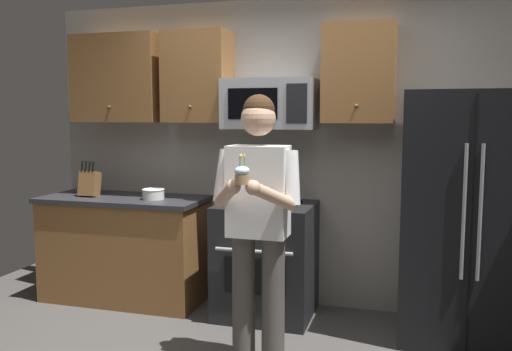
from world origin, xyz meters
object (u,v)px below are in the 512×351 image
microwave (270,104)px  refrigerator (466,217)px  oven_range (266,260)px  knife_block (90,183)px  cupcake (242,175)px  person (258,215)px  bowl_large_white (153,194)px

microwave → refrigerator: (1.50, -0.16, -0.82)m
refrigerator → microwave: bearing=174.0°
oven_range → refrigerator: bearing=-1.5°
knife_block → cupcake: cupcake is taller
microwave → person: microwave is taller
bowl_large_white → cupcake: size_ratio=1.10×
oven_range → refrigerator: size_ratio=0.52×
bowl_large_white → refrigerator: bearing=-0.3°
microwave → cupcake: bearing=-82.2°
microwave → bowl_large_white: (-0.99, -0.15, -0.75)m
refrigerator → bowl_large_white: (-2.49, 0.01, 0.07)m
oven_range → cupcake: 1.47m
oven_range → bowl_large_white: size_ratio=4.88×
oven_range → microwave: 1.26m
oven_range → refrigerator: 1.56m
person → cupcake: bearing=-90.0°
knife_block → bowl_large_white: 0.62m
microwave → knife_block: size_ratio=2.31×
oven_range → knife_block: (-1.60, -0.03, 0.57)m
microwave → person: (0.18, -0.99, -0.72)m
knife_block → person: 1.97m
oven_range → bowl_large_white: (-0.99, -0.03, 0.50)m
oven_range → refrigerator: (1.50, -0.04, 0.44)m
microwave → knife_block: (-1.60, -0.15, -0.69)m
oven_range → microwave: size_ratio=1.26×
knife_block → person: person is taller
person → microwave: bearing=100.3°
bowl_large_white → cupcake: (1.17, -1.17, 0.33)m
knife_block → person: bearing=-25.3°
refrigerator → cupcake: bearing=-138.6°
microwave → person: bearing=-79.7°
oven_range → knife_block: bearing=-178.9°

